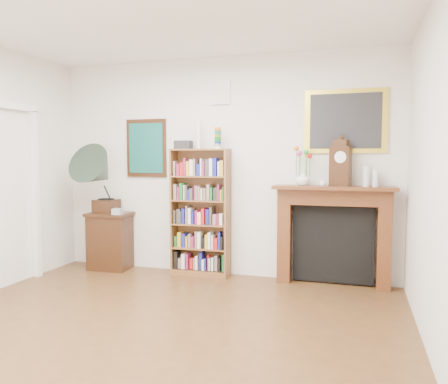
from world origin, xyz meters
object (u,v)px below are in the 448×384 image
Objects in this scene: fireplace at (333,227)px; cd_stack at (118,212)px; bookshelf at (200,205)px; side_cabinet at (110,241)px; flower_vase at (303,178)px; bottle_left at (366,176)px; bottle_right at (375,178)px; teacup at (323,183)px; mantel_clock at (340,164)px; gramophone at (99,174)px.

cd_stack is (-2.74, -0.26, 0.11)m from fireplace.
bookshelf is 15.67× the size of cd_stack.
side_cabinet is at bearing 145.79° from cd_stack.
bottle_left is at bearing 0.63° from flower_vase.
side_cabinet is at bearing -178.50° from bookshelf.
cd_stack is at bearing -175.09° from fireplace.
side_cabinet is 0.55× the size of fireplace.
teacup is at bearing -172.90° from bottle_right.
flower_vase is at bearing -179.37° from bottle_left.
teacup is (-0.19, -0.06, -0.23)m from mantel_clock.
side_cabinet is at bearing -179.83° from teacup.
fireplace is at bearing 7.44° from gramophone.
bottle_right reaches higher than fireplace.
gramophone is 7.77× the size of cd_stack.
mantel_clock is at bearing 0.73° from flower_vase.
bottle_left is at bearing 6.12° from gramophone.
side_cabinet is 0.83× the size of gramophone.
gramophone is 5.52× the size of flower_vase.
bookshelf reaches higher than teacup.
mantel_clock is at bearing -178.56° from bottle_right.
mantel_clock reaches higher than flower_vase.
side_cabinet is 3.88× the size of bottle_right.
flower_vase is (2.66, 0.18, -0.03)m from gramophone.
bottle_right is (0.39, 0.01, -0.16)m from mantel_clock.
flower_vase is 2.16× the size of teacup.
gramophone reaches higher than bottle_right.
fireplace is 3.09m from gramophone.
flower_vase is at bearing 6.81° from gramophone.
mantel_clock is at bearing 6.37° from gramophone.
bottle_left is at bearing 18.10° from mantel_clock.
mantel_clock is at bearing -1.95° from side_cabinet.
fireplace is at bearing 0.06° from bookshelf.
side_cabinet is 0.50m from cd_stack.
bookshelf is 1.10m from cd_stack.
fireplace is 2.76m from cd_stack.
bottle_left reaches higher than side_cabinet.
fireplace is 8.38× the size of flower_vase.
gramophone reaches higher than side_cabinet.
side_cabinet is 9.93× the size of teacup.
gramophone reaches higher than fireplace.
side_cabinet is 2.95m from teacup.
flower_vase is at bearing -1.85° from side_cabinet.
teacup is 0.59m from bottle_right.
gramophone is (-1.36, -0.19, 0.39)m from bookshelf.
side_cabinet is 3.53m from bottle_right.
cd_stack is 0.50× the size of bottle_left.
bottle_right is at bearing -1.47° from bookshelf.
teacup is (0.24, -0.06, -0.05)m from flower_vase.
bottle_right reaches higher than teacup.
mantel_clock is 2.23× the size of bottle_left.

